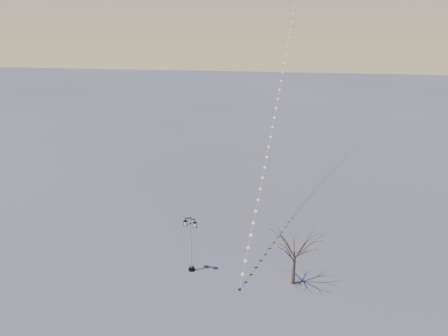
# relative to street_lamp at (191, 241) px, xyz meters

# --- Properties ---
(ground) EXTENTS (300.00, 300.00, 0.00)m
(ground) POSITION_rel_street_lamp_xyz_m (3.12, -1.74, -2.79)
(ground) COLOR #4E4F4F
(ground) RESTS_ON ground
(street_lamp) EXTENTS (1.27, 0.58, 5.05)m
(street_lamp) POSITION_rel_street_lamp_xyz_m (0.00, 0.00, 0.00)
(street_lamp) COLOR black
(street_lamp) RESTS_ON ground
(bare_tree) EXTENTS (2.75, 2.75, 4.56)m
(bare_tree) POSITION_rel_street_lamp_xyz_m (8.46, -0.48, 0.37)
(bare_tree) COLOR #433828
(bare_tree) RESTS_ON ground
(kite_train) EXTENTS (4.84, 38.32, 31.37)m
(kite_train) POSITION_rel_street_lamp_xyz_m (6.43, 16.82, 12.77)
(kite_train) COLOR black
(kite_train) RESTS_ON ground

